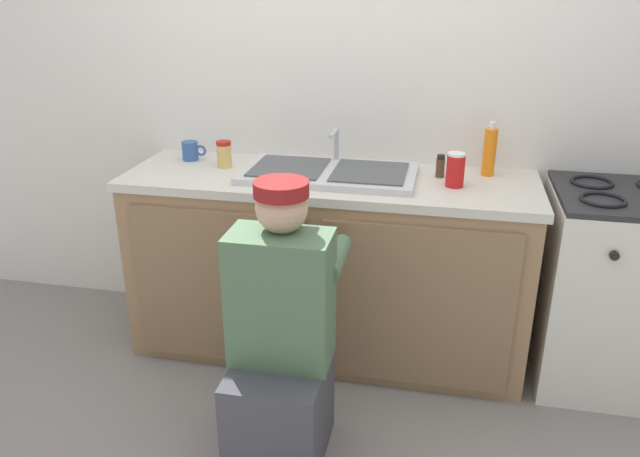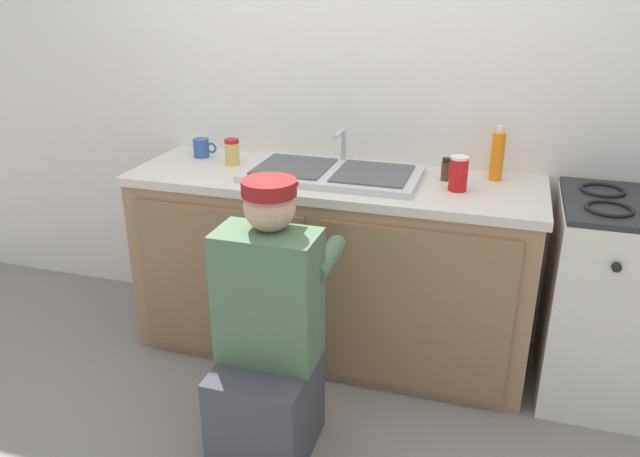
# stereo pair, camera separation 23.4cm
# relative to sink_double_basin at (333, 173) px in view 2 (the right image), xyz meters

# --- Properties ---
(ground_plane) EXTENTS (12.00, 12.00, 0.00)m
(ground_plane) POSITION_rel_sink_double_basin_xyz_m (0.00, -0.30, -0.93)
(ground_plane) COLOR gray
(back_wall) EXTENTS (6.00, 0.10, 2.50)m
(back_wall) POSITION_rel_sink_double_basin_xyz_m (0.00, 0.35, 0.32)
(back_wall) COLOR silver
(back_wall) RESTS_ON ground_plane
(counter_cabinet) EXTENTS (1.88, 0.62, 0.87)m
(counter_cabinet) POSITION_rel_sink_double_basin_xyz_m (0.00, -0.01, -0.49)
(counter_cabinet) COLOR #997551
(counter_cabinet) RESTS_ON ground_plane
(countertop) EXTENTS (1.92, 0.62, 0.04)m
(countertop) POSITION_rel_sink_double_basin_xyz_m (0.00, -0.00, -0.04)
(countertop) COLOR beige
(countertop) RESTS_ON counter_cabinet
(sink_double_basin) EXTENTS (0.80, 0.44, 0.19)m
(sink_double_basin) POSITION_rel_sink_double_basin_xyz_m (0.00, 0.00, 0.00)
(sink_double_basin) COLOR silver
(sink_double_basin) RESTS_ON countertop
(stove_range) EXTENTS (0.62, 0.62, 0.93)m
(stove_range) POSITION_rel_sink_double_basin_xyz_m (1.31, -0.00, -0.47)
(stove_range) COLOR silver
(stove_range) RESTS_ON ground_plane
(plumber_person) EXTENTS (0.42, 0.61, 1.10)m
(plumber_person) POSITION_rel_sink_double_basin_xyz_m (-0.03, -0.77, -0.47)
(plumber_person) COLOR #3F3F47
(plumber_person) RESTS_ON ground_plane
(soap_bottle_orange) EXTENTS (0.06, 0.06, 0.25)m
(soap_bottle_orange) POSITION_rel_sink_double_basin_xyz_m (0.72, 0.17, 0.09)
(soap_bottle_orange) COLOR orange
(soap_bottle_orange) RESTS_ON countertop
(soda_cup_red) EXTENTS (0.08, 0.08, 0.15)m
(soda_cup_red) POSITION_rel_sink_double_basin_xyz_m (0.57, -0.03, 0.06)
(soda_cup_red) COLOR red
(soda_cup_red) RESTS_ON countertop
(condiment_jar) EXTENTS (0.07, 0.07, 0.13)m
(condiment_jar) POSITION_rel_sink_double_basin_xyz_m (-0.53, 0.05, 0.05)
(condiment_jar) COLOR #DBB760
(condiment_jar) RESTS_ON countertop
(coffee_mug) EXTENTS (0.13, 0.08, 0.09)m
(coffee_mug) POSITION_rel_sink_double_basin_xyz_m (-0.73, 0.13, 0.03)
(coffee_mug) COLOR #335699
(coffee_mug) RESTS_ON countertop
(spice_bottle_pepper) EXTENTS (0.04, 0.04, 0.10)m
(spice_bottle_pepper) POSITION_rel_sink_double_basin_xyz_m (0.50, 0.10, 0.03)
(spice_bottle_pepper) COLOR #513823
(spice_bottle_pepper) RESTS_ON countertop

